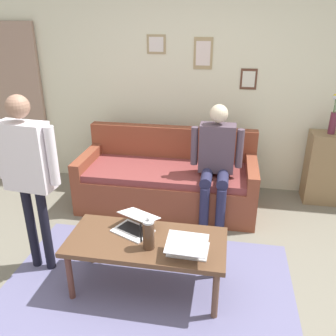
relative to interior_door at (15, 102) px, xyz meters
The scene contains 13 objects.
ground_plane 3.34m from the interior_door, 138.40° to the left, with size 7.68×7.68×0.00m, color slate.
area_rug 3.29m from the interior_door, 136.99° to the left, with size 2.42×1.76×0.01m, color slate.
back_wall 2.40m from the interior_door, behind, with size 7.04×0.11×2.70m.
interior_door is the anchor object (origin of this frame).
couch 2.40m from the interior_door, 164.97° to the left, with size 2.03×0.85×0.88m.
coffee_table 3.12m from the interior_door, 138.35° to the left, with size 1.27×0.58×0.47m.
laptop_left 3.43m from the interior_door, 140.92° to the left, with size 0.31×0.32×0.15m.
laptop_center 2.93m from the interior_door, 138.56° to the left, with size 0.41×0.40×0.14m.
french_press 3.19m from the interior_door, 137.57° to the left, with size 0.11×0.09×0.27m.
side_shelf 4.09m from the interior_door, behind, with size 0.42×0.32×0.86m.
flower_vase 4.04m from the interior_door, behind, with size 0.10×0.09×0.46m.
person_standing 2.33m from the interior_door, 123.83° to the left, with size 0.56×0.21×1.57m.
person_seated 2.90m from the interior_door, 163.51° to the left, with size 0.55×0.51×1.28m.
Camera 1 is at (-0.49, 2.20, 2.11)m, focal length 37.73 mm.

